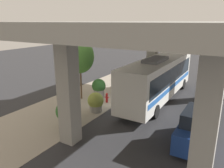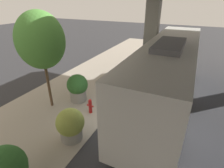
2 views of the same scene
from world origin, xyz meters
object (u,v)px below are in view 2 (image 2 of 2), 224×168
Objects in this scene: bus at (169,69)px; fire_hydrant at (90,106)px; planter_front at (78,87)px; street_tree_near at (41,41)px; planter_middle at (71,125)px.

fire_hydrant is at bearing -137.99° from bus.
bus is 7.11× the size of planter_front.
bus is at bearing 42.01° from fire_hydrant.
street_tree_near is (-2.45, -0.34, 3.37)m from fire_hydrant.
planter_middle is 4.42m from street_tree_near.
planter_front reaches higher than fire_hydrant.
street_tree_near is at bearing -172.18° from fire_hydrant.
planter_middle is (-3.16, -5.14, -1.31)m from bus.
fire_hydrant is 0.56× the size of planter_middle.
street_tree_near reaches higher than planter_front.
fire_hydrant is 0.50× the size of planter_front.
bus is at bearing 30.25° from street_tree_near.
fire_hydrant is at bearing 97.74° from planter_middle.
planter_front is at bearing -154.72° from bus.
bus is 5.45m from planter_front.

